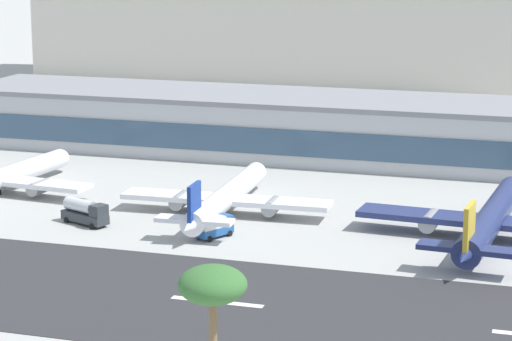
% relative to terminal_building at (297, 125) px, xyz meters
% --- Properties ---
extents(ground_plane, '(1400.00, 1400.00, 0.00)m').
position_rel_terminal_building_xyz_m(ground_plane, '(12.98, -86.60, -6.14)').
color(ground_plane, '#A8A8A3').
extents(runway_strip, '(800.00, 34.07, 0.08)m').
position_rel_terminal_building_xyz_m(runway_strip, '(12.98, -90.20, -6.10)').
color(runway_strip, '#2D2D30').
rests_on(runway_strip, ground_plane).
extents(runway_centreline_dash_4, '(12.00, 1.20, 0.01)m').
position_rel_terminal_building_xyz_m(runway_centreline_dash_4, '(14.52, -90.20, -6.06)').
color(runway_centreline_dash_4, white).
rests_on(runway_centreline_dash_4, runway_strip).
extents(terminal_building, '(142.17, 26.67, 12.28)m').
position_rel_terminal_building_xyz_m(terminal_building, '(0.00, 0.00, 0.00)').
color(terminal_building, '#B7BABC').
rests_on(terminal_building, ground_plane).
extents(distant_hotel_block, '(143.97, 37.29, 47.13)m').
position_rel_terminal_building_xyz_m(distant_hotel_block, '(-35.19, 103.83, 17.42)').
color(distant_hotel_block, beige).
rests_on(distant_hotel_block, ground_plane).
extents(airliner_blue_tail_gate_0, '(34.06, 40.29, 8.42)m').
position_rel_terminal_building_xyz_m(airliner_blue_tail_gate_0, '(-40.39, -48.40, -3.46)').
color(airliner_blue_tail_gate_0, silver).
rests_on(airliner_blue_tail_gate_0, ground_plane).
extents(airliner_navy_tail_gate_1, '(34.71, 41.97, 8.76)m').
position_rel_terminal_building_xyz_m(airliner_navy_tail_gate_1, '(1.65, -50.29, -3.35)').
color(airliner_navy_tail_gate_1, white).
rests_on(airliner_navy_tail_gate_1, ground_plane).
extents(airliner_gold_tail_gate_2, '(40.27, 46.35, 9.67)m').
position_rel_terminal_building_xyz_m(airliner_gold_tail_gate_2, '(43.92, -52.57, -3.06)').
color(airliner_gold_tail_gate_2, navy).
rests_on(airliner_gold_tail_gate_2, ground_plane).
extents(service_box_truck_0, '(4.84, 6.44, 3.25)m').
position_rel_terminal_building_xyz_m(service_box_truck_0, '(4.42, -62.85, -4.36)').
color(service_box_truck_0, '#23569E').
rests_on(service_box_truck_0, ground_plane).
extents(service_fuel_truck_1, '(8.85, 5.60, 3.95)m').
position_rel_terminal_building_xyz_m(service_fuel_truck_1, '(-17.44, -61.85, -4.12)').
color(service_fuel_truck_1, '#2D3338').
rests_on(service_fuel_truck_1, ground_plane).
extents(palm_tree_0, '(6.18, 6.18, 16.36)m').
position_rel_terminal_building_xyz_m(palm_tree_0, '(26.55, -125.09, 8.10)').
color(palm_tree_0, brown).
rests_on(palm_tree_0, ground_plane).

